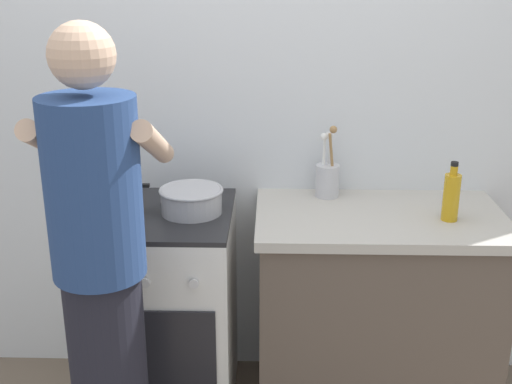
% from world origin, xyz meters
% --- Properties ---
extents(back_wall, '(3.20, 0.10, 2.50)m').
position_xyz_m(back_wall, '(0.20, 0.50, 1.25)').
color(back_wall, silver).
rests_on(back_wall, ground).
extents(countertop, '(1.00, 0.60, 0.90)m').
position_xyz_m(countertop, '(0.55, 0.15, 0.45)').
color(countertop, brown).
rests_on(countertop, ground).
extents(stove_range, '(0.60, 0.62, 0.90)m').
position_xyz_m(stove_range, '(-0.35, 0.15, 0.45)').
color(stove_range, white).
rests_on(stove_range, ground).
extents(pot, '(0.24, 0.18, 0.13)m').
position_xyz_m(pot, '(-0.49, 0.11, 0.97)').
color(pot, '#38383D').
rests_on(pot, stove_range).
extents(mixing_bowl, '(0.26, 0.26, 0.10)m').
position_xyz_m(mixing_bowl, '(-0.21, 0.15, 0.96)').
color(mixing_bowl, '#B7B7BC').
rests_on(mixing_bowl, stove_range).
extents(utensil_crock, '(0.10, 0.10, 0.31)m').
position_xyz_m(utensil_crock, '(0.35, 0.36, 0.99)').
color(utensil_crock, silver).
rests_on(utensil_crock, countertop).
extents(oil_bottle, '(0.06, 0.06, 0.24)m').
position_xyz_m(oil_bottle, '(0.81, 0.10, 1.00)').
color(oil_bottle, gold).
rests_on(oil_bottle, countertop).
extents(person, '(0.41, 0.50, 1.70)m').
position_xyz_m(person, '(-0.44, -0.40, 0.86)').
color(person, black).
rests_on(person, ground).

